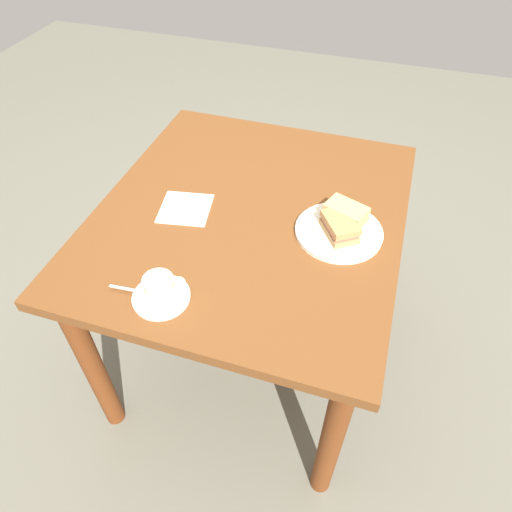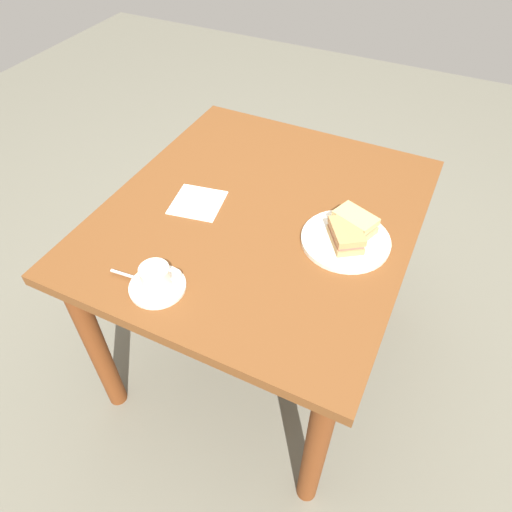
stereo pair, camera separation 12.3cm
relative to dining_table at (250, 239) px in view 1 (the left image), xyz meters
The scene contains 9 objects.
ground_plane 0.62m from the dining_table, ahead, with size 6.00×6.00×0.00m, color #686657.
dining_table is the anchor object (origin of this frame).
sandwich_plate 0.30m from the dining_table, 86.64° to the left, with size 0.25×0.25×0.01m, color silver.
sandwich_front 0.32m from the dining_table, 83.68° to the left, with size 0.14×0.13×0.05m.
sandwich_back 0.32m from the dining_table, 96.33° to the left, with size 0.11×0.13×0.05m.
coffee_saucer 0.42m from the dining_table, 15.35° to the right, with size 0.15×0.15×0.01m, color silver.
coffee_cup 0.43m from the dining_table, 15.18° to the right, with size 0.08×0.09×0.06m.
spoon 0.45m from the dining_table, 24.48° to the right, with size 0.02×0.10×0.01m.
napkin 0.23m from the dining_table, 75.85° to the right, with size 0.15×0.15×0.00m, color white.
Camera 1 is at (1.02, 0.34, 1.64)m, focal length 32.60 mm.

